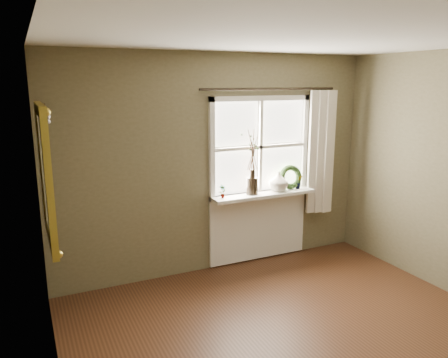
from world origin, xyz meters
TOP-DOWN VIEW (x-y plane):
  - ceiling at (0.00, 0.00)m, footprint 4.50×4.50m
  - wall_back at (0.00, 2.30)m, footprint 4.00×0.10m
  - wall_left at (-2.05, 0.00)m, footprint 0.10×4.50m
  - window_frame at (0.55, 2.23)m, footprint 1.36×0.06m
  - window_sill at (0.55, 2.12)m, footprint 1.36×0.26m
  - window_apron at (0.55, 2.23)m, footprint 1.36×0.04m
  - dark_jug at (0.39, 2.12)m, footprint 0.18×0.18m
  - cream_vase at (0.77, 2.12)m, footprint 0.31×0.31m
  - wreath at (0.97, 2.16)m, footprint 0.33×0.17m
  - potted_plant_left at (-0.01, 2.12)m, footprint 0.09×0.06m
  - potted_plant_right at (1.07, 2.12)m, footprint 0.11×0.10m
  - curtain at (1.39, 2.13)m, footprint 0.36×0.12m
  - curtain_rod at (0.65, 2.17)m, footprint 1.84×0.03m
  - gilt_mirror at (-1.96, 1.26)m, footprint 0.10×0.94m

SIDE VIEW (x-z plane):
  - window_apron at x=0.55m, z-range 0.02..0.90m
  - window_sill at x=0.55m, z-range 0.88..0.92m
  - potted_plant_left at x=-0.01m, z-range 0.92..1.08m
  - potted_plant_right at x=1.07m, z-range 0.92..1.10m
  - dark_jug at x=0.39m, z-range 0.92..1.13m
  - wreath at x=0.97m, z-range 0.88..1.20m
  - cream_vase at x=0.77m, z-range 0.92..1.17m
  - wall_back at x=0.00m, z-range 0.00..2.60m
  - wall_left at x=-2.05m, z-range 0.00..2.60m
  - curtain at x=1.39m, z-range 0.57..2.16m
  - window_frame at x=0.55m, z-range 0.86..2.10m
  - gilt_mirror at x=-1.96m, z-range 0.99..2.11m
  - curtain_rod at x=0.65m, z-range 2.16..2.20m
  - ceiling at x=0.00m, z-range 2.60..2.60m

